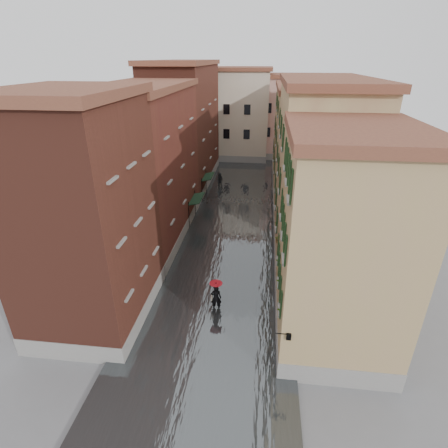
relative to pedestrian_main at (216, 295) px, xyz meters
The scene contains 16 objects.
ground 1.51m from the pedestrian_main, 101.89° to the left, with size 120.00×120.00×0.00m, color slate.
floodwater 13.96m from the pedestrian_main, 90.79° to the left, with size 10.00×60.00×0.20m, color #3E4345.
building_left_near 9.01m from the pedestrian_main, behind, with size 6.00×8.00×13.00m, color #5E2B1F.
building_left_mid 13.25m from the pedestrian_main, 125.96° to the left, with size 6.00×14.00×12.50m, color #57281B.
building_left_far 26.58m from the pedestrian_main, 106.10° to the left, with size 6.00×16.00×14.00m, color #5E2B1F.
building_right_near 8.26m from the pedestrian_main, ahead, with size 6.00×8.00×11.50m, color #A18953.
building_right_mid 13.15m from the pedestrian_main, 55.53° to the left, with size 6.00×14.00×13.00m, color tan.
building_right_far 26.23m from the pedestrian_main, 74.72° to the left, with size 6.00×16.00×11.50m, color #A18953.
building_end_cream 39.41m from the pedestrian_main, 94.69° to the left, with size 12.00×9.00×13.00m, color beige.
building_end_pink 41.60m from the pedestrian_main, 81.92° to the left, with size 10.00×9.00×12.00m, color #CE9E91.
awning_near 13.46m from the pedestrian_main, 105.94° to the left, with size 1.09×3.07×2.80m.
awning_far 20.15m from the pedestrian_main, 100.54° to the left, with size 1.09×2.92×2.80m.
wall_lantern 6.80m from the pedestrian_main, 50.86° to the right, with size 0.71×0.22×0.35m.
window_planters 4.78m from the pedestrian_main, 19.99° to the left, with size 0.59×11.03×0.84m.
pedestrian_main is the anchor object (origin of this frame).
pedestrian_far 23.58m from the pedestrian_main, 96.74° to the left, with size 0.89×0.69×1.83m, color black.
Camera 1 is at (2.81, -18.72, 14.76)m, focal length 28.00 mm.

